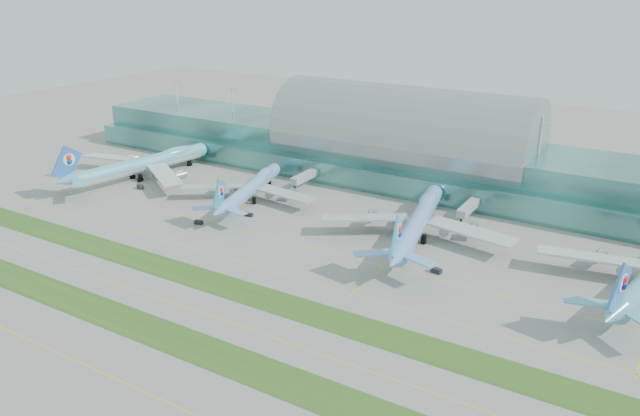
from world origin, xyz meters
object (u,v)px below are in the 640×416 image
Objects in this scene: terminal at (403,149)px; airliner_b at (251,187)px; airliner_c at (418,220)px; airliner_a at (144,163)px.

airliner_b is (-42.03, -60.22, -8.40)m from terminal.
terminal is 73.91m from airliner_b.
airliner_c is (75.70, -0.71, 0.99)m from airliner_b.
airliner_c is (33.67, -60.92, -7.41)m from terminal.
terminal reaches higher than airliner_a.
airliner_b is at bearing 11.59° from airliner_a.
airliner_a reaches higher than airliner_c.
airliner_a reaches higher than airliner_b.
terminal is 5.02× the size of airliner_b.
terminal is at bearing 41.25° from airliner_a.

